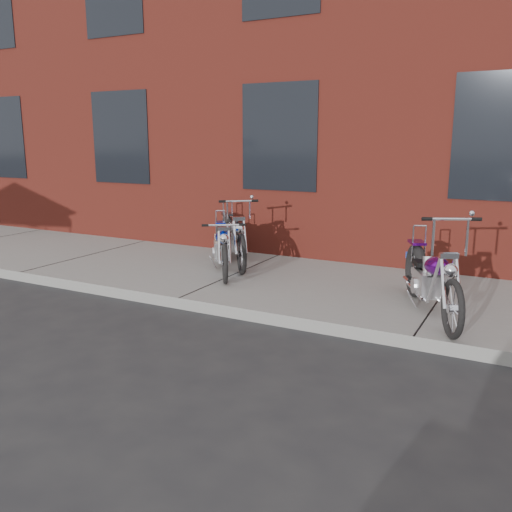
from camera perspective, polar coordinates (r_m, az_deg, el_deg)
The scene contains 6 objects.
ground at distance 7.16m, azimuth -8.11°, elevation -5.56°, with size 120.00×120.00×0.00m, color black.
sidewalk at distance 8.35m, azimuth -2.10°, elevation -2.33°, with size 22.00×3.00×0.15m, color slate.
building_brick at distance 14.21m, azimuth 11.73°, elevation 19.36°, with size 22.00×10.00×8.00m, color maroon.
chopper_purple at distance 6.66m, azimuth 17.93°, elevation -2.51°, with size 1.04×2.02×1.23m.
chopper_blue at distance 8.41m, azimuth -3.55°, elevation 0.82°, with size 1.20×1.72×0.88m.
chopper_third at distance 8.99m, azimuth -2.40°, elevation 1.77°, with size 1.45×1.77×1.11m.
Camera 1 is at (4.04, -5.50, 2.17)m, focal length 38.00 mm.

